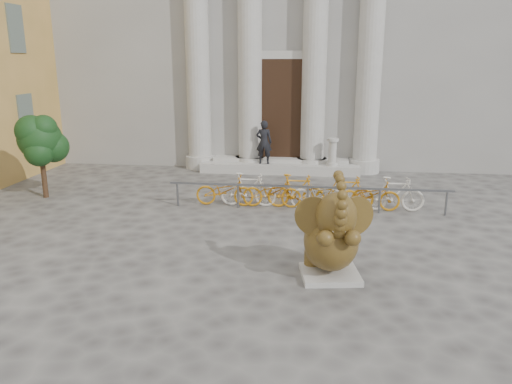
# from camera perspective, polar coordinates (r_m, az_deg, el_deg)

# --- Properties ---
(ground) EXTENTS (80.00, 80.00, 0.00)m
(ground) POSITION_cam_1_polar(r_m,az_deg,el_deg) (10.26, -1.36, -9.13)
(ground) COLOR #474442
(ground) RESTS_ON ground
(classical_building) EXTENTS (22.00, 10.70, 12.00)m
(classical_building) POSITION_cam_1_polar(r_m,az_deg,el_deg) (24.31, 3.98, 19.13)
(classical_building) COLOR gray
(classical_building) RESTS_ON ground
(entrance_steps) EXTENTS (6.00, 1.20, 0.36)m
(entrance_steps) POSITION_cam_1_polar(r_m,az_deg,el_deg) (19.14, 2.74, 2.83)
(entrance_steps) COLOR #A8A59E
(entrance_steps) RESTS_ON ground
(elephant_statue) EXTENTS (1.49, 1.73, 2.24)m
(elephant_statue) POSITION_cam_1_polar(r_m,az_deg,el_deg) (9.81, 8.66, -5.32)
(elephant_statue) COLOR #A8A59E
(elephant_statue) RESTS_ON ground
(bike_rack) EXTENTS (8.00, 0.53, 1.00)m
(bike_rack) POSITION_cam_1_polar(r_m,az_deg,el_deg) (14.45, 5.90, 0.07)
(bike_rack) COLOR slate
(bike_rack) RESTS_ON ground
(tree) EXTENTS (1.49, 1.36, 2.59)m
(tree) POSITION_cam_1_polar(r_m,az_deg,el_deg) (16.59, -23.41, 5.44)
(tree) COLOR #332114
(tree) RESTS_ON ground
(pedestrian) EXTENTS (0.60, 0.39, 1.64)m
(pedestrian) POSITION_cam_1_polar(r_m,az_deg,el_deg) (18.79, 0.92, 5.71)
(pedestrian) COLOR black
(pedestrian) RESTS_ON entrance_steps
(balustrade_post) EXTENTS (0.42, 0.42, 1.02)m
(balustrade_post) POSITION_cam_1_polar(r_m,az_deg,el_deg) (18.68, 8.73, 4.41)
(balustrade_post) COLOR #A8A59E
(balustrade_post) RESTS_ON entrance_steps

